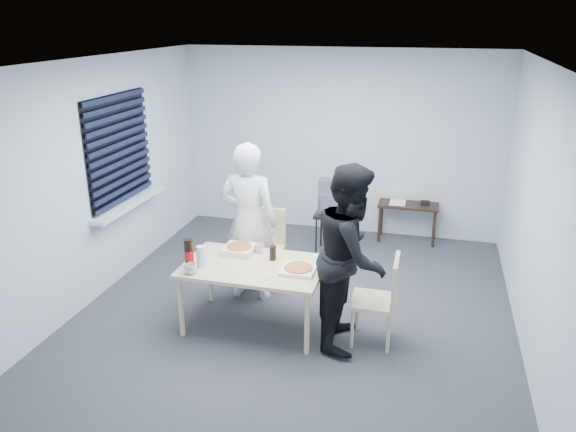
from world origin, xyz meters
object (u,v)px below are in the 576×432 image
(dining_table, at_px, (254,270))
(chair_right, at_px, (383,295))
(stool, at_px, (331,220))
(person_black, at_px, (352,256))
(backpack, at_px, (331,197))
(person_white, at_px, (249,222))
(chair_far, at_px, (266,241))
(mug_a, at_px, (191,269))
(side_table, at_px, (408,209))
(soda_bottle, at_px, (189,254))
(mug_b, at_px, (260,248))

(dining_table, xyz_separation_m, chair_right, (1.28, 0.00, -0.10))
(dining_table, distance_m, stool, 2.10)
(person_black, distance_m, backpack, 2.14)
(person_white, bearing_deg, dining_table, 112.49)
(chair_far, distance_m, mug_a, 1.39)
(chair_right, height_order, side_table, chair_right)
(chair_far, bearing_deg, side_table, 48.31)
(chair_right, xyz_separation_m, soda_bottle, (-1.87, -0.21, 0.30))
(person_black, height_order, backpack, person_black)
(person_white, distance_m, mug_b, 0.39)
(stool, distance_m, mug_b, 1.82)
(mug_a, bearing_deg, chair_far, 75.63)
(mug_a, bearing_deg, side_table, 58.43)
(side_table, relative_size, mug_a, 6.64)
(chair_far, bearing_deg, mug_a, -104.37)
(mug_b, bearing_deg, backpack, 76.19)
(side_table, bearing_deg, chair_far, -131.69)
(person_white, xyz_separation_m, backpack, (0.64, 1.45, -0.11))
(side_table, bearing_deg, person_white, -127.08)
(person_white, bearing_deg, person_black, 153.39)
(side_table, distance_m, mug_b, 2.79)
(chair_far, xyz_separation_m, soda_bottle, (-0.41, -1.20, 0.30))
(person_white, xyz_separation_m, mug_b, (0.21, -0.28, -0.17))
(dining_table, xyz_separation_m, stool, (0.39, 2.06, -0.17))
(dining_table, relative_size, stool, 2.50)
(stool, bearing_deg, mug_a, -110.79)
(side_table, bearing_deg, dining_table, -116.56)
(stool, xyz_separation_m, mug_b, (-0.43, -1.75, 0.28))
(person_black, bearing_deg, side_table, -8.04)
(side_table, relative_size, stool, 1.48)
(side_table, distance_m, backpack, 1.21)
(backpack, bearing_deg, chair_right, -57.83)
(person_black, distance_m, soda_bottle, 1.58)
(chair_far, xyz_separation_m, mug_b, (0.14, -0.68, 0.21))
(mug_a, bearing_deg, person_black, 12.21)
(dining_table, height_order, mug_a, mug_a)
(person_white, distance_m, side_table, 2.69)
(chair_far, relative_size, backpack, 1.97)
(chair_far, height_order, person_white, person_white)
(dining_table, relative_size, soda_bottle, 4.74)
(stool, height_order, soda_bottle, soda_bottle)
(stool, distance_m, backpack, 0.33)
(chair_right, relative_size, stool, 1.61)
(mug_b, relative_size, soda_bottle, 0.34)
(mug_b, bearing_deg, mug_a, -126.78)
(chair_far, bearing_deg, stool, 61.93)
(person_black, height_order, side_table, person_black)
(person_white, bearing_deg, soda_bottle, 66.71)
(chair_right, relative_size, person_black, 0.50)
(person_white, height_order, stool, person_white)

